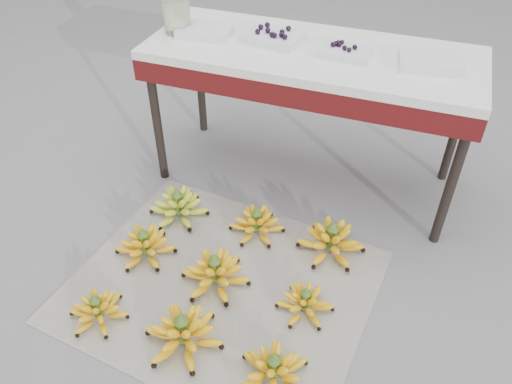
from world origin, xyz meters
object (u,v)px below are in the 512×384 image
(bunch_mid_right, at_px, (305,303))
(tray_far_right, at_px, (430,62))
(bunch_back_left, at_px, (179,206))
(bunch_front_center, at_px, (183,333))
(bunch_front_left, at_px, (98,310))
(tray_right, at_px, (344,51))
(tray_left, at_px, (273,37))
(glass_jar, at_px, (177,16))
(vendor_table, at_px, (311,66))
(tray_far_left, at_px, (205,31))
(bunch_mid_left, at_px, (145,246))
(bunch_back_center, at_px, (257,224))
(newspaper_mat, at_px, (222,286))
(bunch_back_right, at_px, (331,241))
(bunch_front_right, at_px, (274,370))
(bunch_mid_center, at_px, (215,273))

(bunch_mid_right, height_order, tray_far_right, tray_far_right)
(bunch_back_left, bearing_deg, bunch_front_center, -57.05)
(bunch_front_left, xyz_separation_m, tray_right, (0.67, 1.18, 0.71))
(tray_left, height_order, glass_jar, glass_jar)
(bunch_front_center, height_order, tray_far_right, tray_far_right)
(vendor_table, distance_m, tray_far_left, 0.55)
(bunch_mid_left, xyz_separation_m, glass_jar, (-0.16, 0.79, 0.77))
(vendor_table, xyz_separation_m, tray_far_right, (0.52, -0.00, 0.11))
(bunch_mid_right, xyz_separation_m, bunch_back_center, (-0.35, 0.37, 0.01))
(tray_far_left, height_order, tray_far_right, tray_far_right)
(bunch_back_center, bearing_deg, bunch_front_left, -122.43)
(newspaper_mat, height_order, tray_far_right, tray_far_right)
(bunch_mid_right, xyz_separation_m, tray_far_left, (-0.79, 0.85, 0.71))
(tray_far_right, bearing_deg, bunch_back_right, -115.96)
(bunch_front_right, xyz_separation_m, bunch_back_right, (0.04, 0.71, 0.01))
(bunch_mid_center, bearing_deg, tray_left, 93.53)
(bunch_back_center, height_order, tray_left, tray_left)
(bunch_back_right, bearing_deg, tray_right, 109.29)
(vendor_table, xyz_separation_m, tray_far_left, (-0.54, -0.02, 0.11))
(bunch_front_left, xyz_separation_m, bunch_mid_center, (0.37, 0.34, 0.01))
(bunch_back_left, bearing_deg, tray_right, 42.86)
(bunch_mid_center, xyz_separation_m, glass_jar, (-0.53, 0.83, 0.76))
(bunch_mid_right, distance_m, glass_jar, 1.48)
(tray_right, bearing_deg, bunch_back_left, -141.72)
(newspaper_mat, relative_size, bunch_mid_right, 5.26)
(bunch_front_center, bearing_deg, bunch_front_left, 175.47)
(tray_right, xyz_separation_m, tray_far_right, (0.37, 0.02, 0.00))
(bunch_front_left, distance_m, bunch_mid_center, 0.50)
(bunch_mid_right, height_order, tray_right, tray_right)
(bunch_mid_right, bearing_deg, tray_far_left, 133.75)
(bunch_mid_right, xyz_separation_m, tray_far_right, (0.27, 0.87, 0.71))
(bunch_mid_left, height_order, bunch_mid_center, bunch_mid_center)
(bunch_front_left, height_order, bunch_front_center, bunch_front_center)
(vendor_table, bearing_deg, bunch_mid_right, -73.62)
(tray_left, bearing_deg, bunch_back_center, -78.20)
(newspaper_mat, bearing_deg, tray_right, 72.53)
(tray_far_left, xyz_separation_m, tray_far_right, (1.06, 0.02, 0.00))
(bunch_mid_center, xyz_separation_m, bunch_mid_right, (0.41, -0.01, -0.01))
(bunch_front_right, distance_m, vendor_table, 1.38)
(tray_far_right, bearing_deg, newspaper_mat, -126.34)
(bunch_back_right, bearing_deg, bunch_front_center, -116.65)
(bunch_front_right, height_order, bunch_back_center, bunch_front_right)
(bunch_front_center, bearing_deg, glass_jar, 108.30)
(bunch_mid_right, bearing_deg, tray_right, 97.95)
(vendor_table, bearing_deg, tray_far_left, -177.43)
(bunch_front_left, xyz_separation_m, tray_far_right, (1.04, 1.20, 0.71))
(bunch_front_left, height_order, bunch_front_right, bunch_front_right)
(bunch_front_right, relative_size, glass_jar, 2.13)
(bunch_mid_left, relative_size, tray_right, 1.16)
(bunch_back_center, bearing_deg, bunch_mid_right, -47.47)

